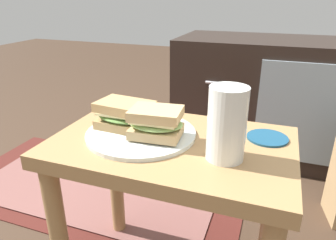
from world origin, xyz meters
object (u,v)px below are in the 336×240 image
(plate, at_px, (141,134))
(beer_glass, at_px, (227,126))
(tv_cabinet, at_px, (275,99))
(sandwich_back, at_px, (156,122))
(coaster, at_px, (267,138))
(sandwich_front, at_px, (125,115))

(plate, xyz_separation_m, beer_glass, (0.21, -0.04, 0.07))
(beer_glass, bearing_deg, tv_cabinet, 85.04)
(beer_glass, bearing_deg, sandwich_back, 171.09)
(sandwich_back, bearing_deg, coaster, 22.39)
(plate, relative_size, sandwich_front, 1.77)
(beer_glass, bearing_deg, coaster, 57.62)
(tv_cabinet, relative_size, sandwich_front, 6.43)
(coaster, bearing_deg, tv_cabinet, 89.60)
(tv_cabinet, height_order, plate, tv_cabinet)
(tv_cabinet, relative_size, plate, 3.63)
(coaster, bearing_deg, sandwich_front, -167.78)
(tv_cabinet, relative_size, beer_glass, 6.22)
(beer_glass, bearing_deg, plate, 169.38)
(tv_cabinet, height_order, sandwich_front, tv_cabinet)
(sandwich_front, height_order, beer_glass, beer_glass)
(tv_cabinet, xyz_separation_m, plate, (-0.30, -0.95, 0.17))
(tv_cabinet, bearing_deg, sandwich_front, -110.05)
(tv_cabinet, xyz_separation_m, sandwich_back, (-0.25, -0.96, 0.22))
(plate, height_order, coaster, plate)
(sandwich_front, distance_m, coaster, 0.35)
(plate, xyz_separation_m, sandwich_back, (0.05, -0.01, 0.04))
(beer_glass, bearing_deg, sandwich_front, 168.29)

